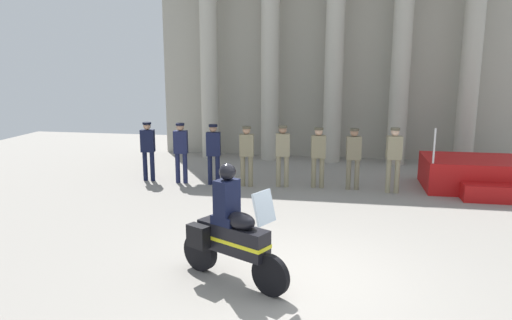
{
  "coord_description": "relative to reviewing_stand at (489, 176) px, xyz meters",
  "views": [
    {
      "loc": [
        0.63,
        -7.15,
        3.43
      ],
      "look_at": [
        -1.12,
        2.67,
        1.35
      ],
      "focal_mm": 33.77,
      "sensor_mm": 36.0,
      "label": 1
    }
  ],
  "objects": [
    {
      "name": "ground_plane",
      "position": [
        -4.58,
        -6.23,
        -0.41
      ],
      "size": [
        28.0,
        28.0,
        0.0
      ],
      "primitive_type": "plane",
      "color": "gray"
    },
    {
      "name": "colonnade_backdrop",
      "position": [
        -4.25,
        3.65,
        3.67
      ],
      "size": [
        12.42,
        1.47,
        7.7
      ],
      "color": "#A49F91",
      "rests_on": "ground_plane"
    },
    {
      "name": "reviewing_stand",
      "position": [
        0.0,
        0.0,
        0.0
      ],
      "size": [
        3.36,
        2.35,
        1.74
      ],
      "color": "#B71414",
      "rests_on": "ground_plane"
    },
    {
      "name": "officer_in_row_0",
      "position": [
        -9.37,
        -0.59,
        0.6
      ],
      "size": [
        0.41,
        0.27,
        1.7
      ],
      "rotation": [
        0.0,
        0.0,
        3.27
      ],
      "color": "black",
      "rests_on": "ground_plane"
    },
    {
      "name": "officer_in_row_1",
      "position": [
        -8.36,
        -0.66,
        0.6
      ],
      "size": [
        0.41,
        0.27,
        1.71
      ],
      "rotation": [
        0.0,
        0.0,
        3.27
      ],
      "color": "#191E42",
      "rests_on": "ground_plane"
    },
    {
      "name": "officer_in_row_2",
      "position": [
        -7.41,
        -0.69,
        0.59
      ],
      "size": [
        0.41,
        0.27,
        1.7
      ],
      "rotation": [
        0.0,
        0.0,
        3.27
      ],
      "color": "#141938",
      "rests_on": "ground_plane"
    },
    {
      "name": "officer_in_row_3",
      "position": [
        -6.47,
        -0.7,
        0.58
      ],
      "size": [
        0.41,
        0.27,
        1.67
      ],
      "rotation": [
        0.0,
        0.0,
        3.27
      ],
      "color": "#847A5B",
      "rests_on": "ground_plane"
    },
    {
      "name": "officer_in_row_4",
      "position": [
        -5.49,
        -0.59,
        0.59
      ],
      "size": [
        0.41,
        0.27,
        1.7
      ],
      "rotation": [
        0.0,
        0.0,
        3.27
      ],
      "color": "gray",
      "rests_on": "ground_plane"
    },
    {
      "name": "officer_in_row_5",
      "position": [
        -4.53,
        -0.52,
        0.57
      ],
      "size": [
        0.41,
        0.27,
        1.66
      ],
      "rotation": [
        0.0,
        0.0,
        3.27
      ],
      "color": "#847A5B",
      "rests_on": "ground_plane"
    },
    {
      "name": "officer_in_row_6",
      "position": [
        -3.6,
        -0.54,
        0.57
      ],
      "size": [
        0.41,
        0.27,
        1.66
      ],
      "rotation": [
        0.0,
        0.0,
        3.27
      ],
      "color": "#7A7056",
      "rests_on": "ground_plane"
    },
    {
      "name": "officer_in_row_7",
      "position": [
        -2.57,
        -0.7,
        0.61
      ],
      "size": [
        0.41,
        0.27,
        1.73
      ],
      "rotation": [
        0.0,
        0.0,
        3.27
      ],
      "color": "gray",
      "rests_on": "ground_plane"
    },
    {
      "name": "motorcycle_with_rider",
      "position": [
        -5.6,
        -6.48,
        0.39
      ],
      "size": [
        1.9,
        1.17,
        1.9
      ],
      "rotation": [
        0.0,
        0.0,
        -0.49
      ],
      "color": "black",
      "rests_on": "ground_plane"
    }
  ]
}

